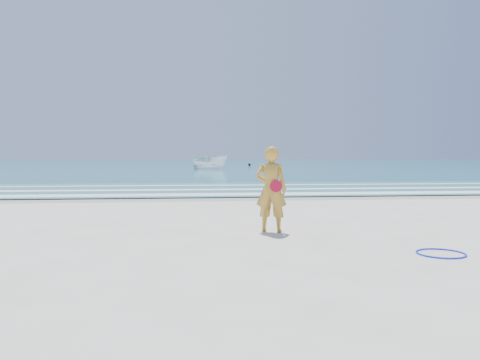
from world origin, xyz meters
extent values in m
plane|color=silver|center=(0.00, 0.00, 0.00)|extent=(400.00, 400.00, 0.00)
cube|color=#B2A893|center=(0.00, 9.00, 0.00)|extent=(400.00, 2.40, 0.00)
cube|color=#19727F|center=(0.00, 105.00, 0.02)|extent=(400.00, 190.00, 0.04)
cube|color=#59B7AD|center=(0.00, 14.00, 0.04)|extent=(400.00, 10.00, 0.01)
cube|color=white|center=(0.00, 10.30, 0.05)|extent=(400.00, 1.40, 0.01)
cube|color=white|center=(0.00, 13.20, 0.05)|extent=(400.00, 0.90, 0.01)
cube|color=white|center=(0.00, 16.50, 0.05)|extent=(400.00, 0.60, 0.01)
torus|color=#0D27F7|center=(3.45, -2.11, 0.02)|extent=(1.01, 1.01, 0.03)
imported|color=white|center=(1.51, 48.10, 0.97)|extent=(5.15, 3.53, 1.86)
sphere|color=black|center=(8.80, 66.08, 0.26)|extent=(0.45, 0.45, 0.45)
imported|color=gold|center=(0.90, 0.54, 0.97)|extent=(0.82, 0.68, 1.94)
cylinder|color=red|center=(0.98, 0.36, 1.05)|extent=(0.27, 0.08, 0.27)
camera|label=1|loc=(-0.92, -9.78, 1.73)|focal=35.00mm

